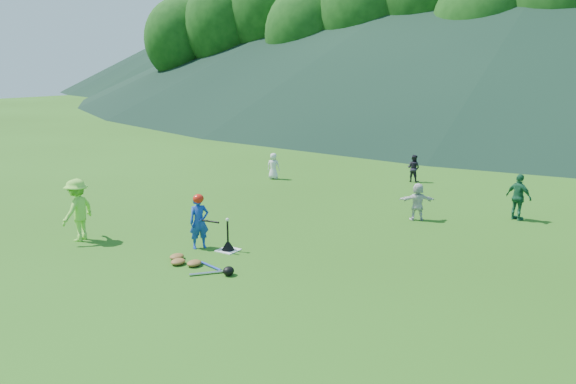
# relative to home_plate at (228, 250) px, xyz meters

# --- Properties ---
(ground) EXTENTS (120.00, 120.00, 0.00)m
(ground) POSITION_rel_home_plate_xyz_m (0.00, 0.00, -0.01)
(ground) COLOR #265312
(ground) RESTS_ON ground
(home_plate) EXTENTS (0.45, 0.45, 0.02)m
(home_plate) POSITION_rel_home_plate_xyz_m (0.00, 0.00, 0.00)
(home_plate) COLOR silver
(home_plate) RESTS_ON ground
(baseball) EXTENTS (0.08, 0.08, 0.08)m
(baseball) POSITION_rel_home_plate_xyz_m (0.00, 0.00, 0.73)
(baseball) COLOR white
(baseball) RESTS_ON batting_tee
(batter_child) EXTENTS (0.50, 0.55, 1.26)m
(batter_child) POSITION_rel_home_plate_xyz_m (-0.67, -0.20, 0.62)
(batter_child) COLOR #173A9F
(batter_child) RESTS_ON ground
(adult_coach) EXTENTS (0.78, 1.08, 1.51)m
(adult_coach) POSITION_rel_home_plate_xyz_m (-3.51, -1.36, 0.75)
(adult_coach) COLOR #83E041
(adult_coach) RESTS_ON ground
(fielder_a) EXTENTS (0.54, 0.43, 0.97)m
(fielder_a) POSITION_rel_home_plate_xyz_m (-3.81, 7.31, 0.47)
(fielder_a) COLOR silver
(fielder_a) RESTS_ON ground
(fielder_b) EXTENTS (0.51, 0.42, 0.99)m
(fielder_b) POSITION_rel_home_plate_xyz_m (0.70, 9.69, 0.48)
(fielder_b) COLOR black
(fielder_b) RESTS_ON ground
(fielder_c) EXTENTS (0.81, 0.58, 1.28)m
(fielder_c) POSITION_rel_home_plate_xyz_m (4.96, 6.38, 0.63)
(fielder_c) COLOR #1A5938
(fielder_c) RESTS_ON ground
(fielder_d) EXTENTS (0.98, 0.77, 1.04)m
(fielder_d) POSITION_rel_home_plate_xyz_m (2.67, 4.86, 0.51)
(fielder_d) COLOR silver
(fielder_d) RESTS_ON ground
(batting_tee) EXTENTS (0.30, 0.30, 0.68)m
(batting_tee) POSITION_rel_home_plate_xyz_m (0.00, 0.00, 0.12)
(batting_tee) COLOR black
(batting_tee) RESTS_ON home_plate
(batter_gear) EXTENTS (0.73, 0.26, 0.62)m
(batter_gear) POSITION_rel_home_plate_xyz_m (-0.65, -0.20, 1.13)
(batter_gear) COLOR red
(batter_gear) RESTS_ON ground
(equipment_pile) EXTENTS (1.80, 0.78, 0.19)m
(equipment_pile) POSITION_rel_home_plate_xyz_m (0.04, -1.19, 0.06)
(equipment_pile) COLOR olive
(equipment_pile) RESTS_ON ground
(outfield_fence) EXTENTS (70.07, 0.08, 1.33)m
(outfield_fence) POSITION_rel_home_plate_xyz_m (0.00, 28.00, 0.69)
(outfield_fence) COLOR gray
(outfield_fence) RESTS_ON ground
(tree_line) EXTENTS (70.04, 11.40, 14.82)m
(tree_line) POSITION_rel_home_plate_xyz_m (0.20, 33.83, 8.20)
(tree_line) COLOR #382314
(tree_line) RESTS_ON ground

